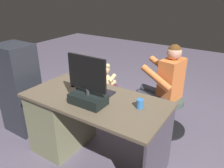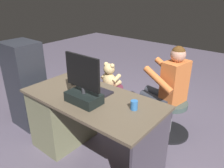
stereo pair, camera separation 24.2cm
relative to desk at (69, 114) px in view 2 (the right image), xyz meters
The scene contains 12 objects.
ground_plane 0.69m from the desk, 132.68° to the right, with size 10.00×10.00×0.00m, color #605669.
desk is the anchor object (origin of this frame).
monitor 0.63m from the desk, 163.16° to the left, with size 0.40×0.20×0.46m.
keyboard 0.47m from the desk, 153.73° to the right, with size 0.42×0.14×0.02m, color black.
computer_mouse 0.38m from the desk, 92.60° to the right, with size 0.06×0.10×0.04m, color #1F1C2D.
cup 0.92m from the desk, behind, with size 0.07×0.07×0.09m, color #3372BF.
tv_remote 0.39m from the desk, behind, with size 0.04×0.15×0.02m, color black.
office_chair_teddy 0.79m from the desk, 86.52° to the right, with size 0.52×0.52×0.46m.
teddy_bear 0.82m from the desk, 86.58° to the right, with size 0.26×0.26×0.36m.
visitor_chair 1.26m from the desk, 131.57° to the right, with size 0.50×0.50×0.46m.
person 1.21m from the desk, 128.68° to the right, with size 0.59×0.54×1.16m.
equipment_rack 0.79m from the desk, ahead, with size 0.44×0.36×1.15m, color #282B34.
Camera 2 is at (-1.39, 1.79, 1.75)m, focal length 35.35 mm.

